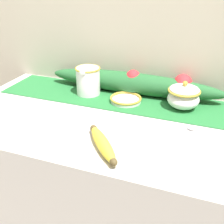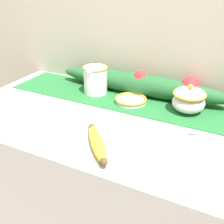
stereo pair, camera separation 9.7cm
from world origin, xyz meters
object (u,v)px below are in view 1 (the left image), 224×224
object	(u,v)px
small_dish	(125,99)
spoon	(188,129)
cream_pitcher	(88,80)
sugar_bowl	(184,96)
banana	(103,144)

from	to	relation	value
small_dish	spoon	size ratio (longest dim) A/B	0.94
small_dish	spoon	xyz separation A→B (m)	(0.27, -0.14, -0.01)
cream_pitcher	small_dish	bearing A→B (deg)	-7.71
spoon	sugar_bowl	bearing A→B (deg)	71.93
sugar_bowl	spoon	size ratio (longest dim) A/B	0.90
cream_pitcher	banana	size ratio (longest dim) A/B	0.69
small_dish	spoon	world-z (taller)	small_dish
sugar_bowl	banana	bearing A→B (deg)	-117.13
cream_pitcher	spoon	world-z (taller)	cream_pitcher
small_dish	banana	bearing A→B (deg)	-83.38
cream_pitcher	banana	world-z (taller)	cream_pitcher
sugar_bowl	spoon	world-z (taller)	sugar_bowl
small_dish	banana	distance (m)	0.35
sugar_bowl	small_dish	distance (m)	0.23
small_dish	banana	xyz separation A→B (m)	(0.04, -0.35, 0.01)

